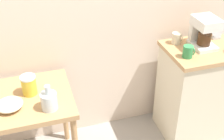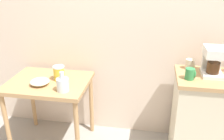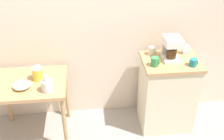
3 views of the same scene
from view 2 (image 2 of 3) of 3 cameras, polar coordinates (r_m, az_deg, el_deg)
The scene contains 9 objects.
back_wall at distance 2.49m, azimuth 6.54°, elevation 13.81°, with size 4.40×0.10×2.80m, color beige.
wooden_table at distance 2.55m, azimuth -14.43°, elevation -4.55°, with size 0.80×0.61×0.75m.
kitchen_counter at distance 2.54m, azimuth 20.92°, elevation -10.62°, with size 0.62×0.49×0.90m.
bowl_stoneware at distance 2.43m, azimuth -16.55°, elevation -2.62°, with size 0.19×0.19×0.06m.
glass_carafe_vase at distance 2.25m, azimuth -11.47°, elevation -3.27°, with size 0.11×0.11×0.19m.
canister_enamel at distance 2.46m, azimuth -12.29°, elevation -0.72°, with size 0.11×0.11×0.15m.
coffee_maker at distance 2.33m, azimuth 22.67°, elevation 2.24°, with size 0.18×0.22×0.26m.
mug_small_cream at distance 2.42m, azimuth 17.77°, elevation 1.32°, with size 0.08×0.08×0.10m.
mug_tall_green at distance 2.19m, azimuth 17.82°, elevation -0.88°, with size 0.09×0.08×0.10m.
Camera 2 is at (0.25, -2.05, 1.79)m, focal length 39.06 mm.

